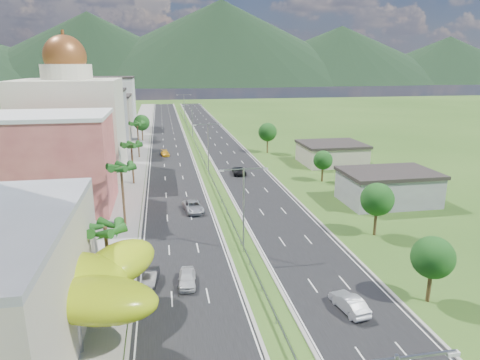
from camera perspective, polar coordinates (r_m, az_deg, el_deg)
ground at (r=46.55m, az=2.86°, el=-14.53°), size 500.00×500.00×0.00m
road_left at (r=131.33m, az=-9.41°, el=4.93°), size 11.00×260.00×0.04m
road_right at (r=132.42m, az=-2.88°, el=5.20°), size 11.00×260.00×0.04m
sidewalk_left at (r=131.53m, az=-13.56°, el=4.75°), size 7.00×260.00×0.12m
median_guardrail at (r=113.91m, az=-5.43°, el=3.81°), size 0.10×216.06×0.76m
streetlight_median_b at (r=52.78m, az=0.48°, el=-2.80°), size 6.04×0.25×11.00m
streetlight_median_c at (r=91.26m, az=-4.28°, el=4.89°), size 6.04×0.25×11.00m
streetlight_median_d at (r=135.60m, az=-6.38°, el=8.24°), size 6.04×0.25×11.00m
streetlight_median_e at (r=180.27m, az=-7.46°, el=9.93°), size 6.04×0.25×11.00m
lime_canopy at (r=41.02m, az=-24.63°, el=-12.46°), size 18.00×15.00×7.40m
pink_shophouse at (r=75.27m, az=-24.39°, el=1.91°), size 20.00×15.00×15.00m
domed_building at (r=96.79m, az=-21.52°, el=7.23°), size 20.00×20.00×28.70m
midrise_grey at (r=121.49m, az=-18.76°, el=7.32°), size 16.00×15.00×16.00m
midrise_beige at (r=143.32m, az=-17.52°, el=7.91°), size 16.00×15.00×13.00m
midrise_white at (r=165.80m, az=-16.68°, el=9.76°), size 16.00×15.00×18.00m
shed_near at (r=77.22m, az=19.11°, el=-1.08°), size 15.00×10.00×5.00m
shed_far at (r=104.33m, az=12.09°, el=3.36°), size 14.00×12.00×4.40m
palm_tree_b at (r=44.69m, az=-17.51°, el=-6.53°), size 3.60×3.60×8.10m
palm_tree_c at (r=63.28m, az=-15.56°, el=1.34°), size 3.60×3.60×9.60m
palm_tree_d at (r=85.91m, az=-14.28°, el=4.35°), size 3.60×3.60×8.60m
palm_tree_e at (r=110.43m, az=-13.53°, el=7.14°), size 3.60×3.60×9.40m
leafy_tree_lfar at (r=135.55m, az=-12.97°, el=7.45°), size 4.90×4.90×8.05m
leafy_tree_ra at (r=46.49m, az=24.32°, el=-9.41°), size 4.20×4.20×6.90m
leafy_tree_rb at (r=61.34m, az=17.83°, el=-2.50°), size 4.55×4.55×7.47m
leafy_tree_rc at (r=87.34m, az=11.01°, el=2.59°), size 3.85×3.85×6.33m
leafy_tree_rd at (r=114.04m, az=3.70°, el=6.39°), size 4.90×4.90×8.05m
mountain_ridge at (r=494.72m, az=-2.38°, el=12.58°), size 860.00×140.00×90.00m
car_white_near_left at (r=47.51m, az=-7.06°, el=-12.86°), size 2.15×4.64×1.54m
car_dark_left at (r=48.41m, az=-11.83°, el=-12.62°), size 1.97×4.38×1.39m
car_silver_mid_left at (r=69.34m, az=-6.27°, el=-3.55°), size 3.46×6.18×1.63m
car_yellow_far_left at (r=112.48m, az=-9.95°, el=3.54°), size 2.43×4.75×1.32m
car_silver_right at (r=44.07m, az=14.35°, el=-15.61°), size 2.47×5.11×1.61m
car_dark_far_right at (r=92.27m, az=-0.14°, el=1.30°), size 3.08×5.93×1.60m
motorcycle at (r=46.12m, az=-8.19°, el=-13.96°), size 0.70×2.13×1.35m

